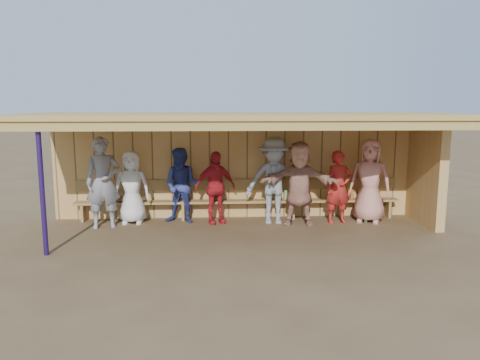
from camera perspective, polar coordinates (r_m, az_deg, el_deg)
The scene contains 12 objects.
ground at distance 10.07m, azimuth 0.11°, elevation -6.23°, with size 90.00×90.00×0.00m, color brown.
player_a at distance 10.58m, azimuth -16.34°, elevation -0.30°, with size 0.73×0.48×2.00m, color gray.
player_b at distance 10.83m, azimuth -13.07°, elevation -0.87°, with size 0.81×0.53×1.66m, color silver.
player_c at distance 10.68m, azimuth -7.09°, elevation -0.68°, with size 0.83×0.65×1.71m, color navy.
player_d at distance 10.57m, azimuth -3.06°, elevation -0.92°, with size 0.96×0.40×1.64m, color red.
player_e at distance 10.55m, azimuth 4.14°, elevation -0.08°, with size 1.27×0.73×1.96m, color gray.
player_f at distance 10.47m, azimuth 7.24°, elevation -0.41°, with size 1.75×0.56×1.89m, color tan.
player_g at distance 10.81m, azimuth 11.92°, elevation -0.85°, with size 0.60×0.40×1.65m, color #B1221C.
player_h at distance 11.04m, azimuth 15.53°, elevation -0.09°, with size 0.94×0.61×1.92m, color tan.
dugout_structure at distance 10.47m, azimuth 2.03°, elevation 3.80°, with size 8.80×3.20×2.50m.
bench at distance 11.03m, azimuth -0.22°, elevation -2.03°, with size 7.60×0.34×0.93m.
dugout_equipment at distance 10.91m, azimuth -5.31°, elevation -2.40°, with size 5.93×0.62×0.80m.
Camera 1 is at (-0.56, -9.69, 2.71)m, focal length 35.00 mm.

